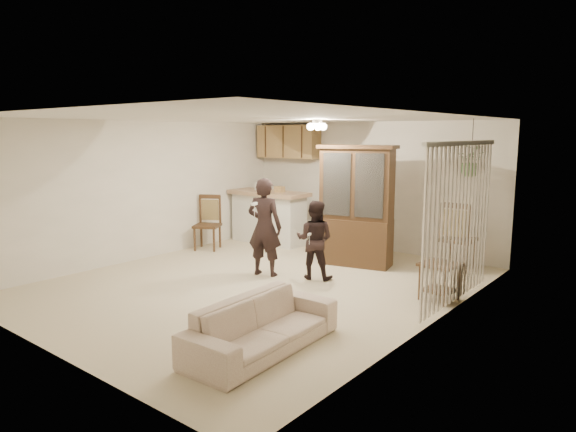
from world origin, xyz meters
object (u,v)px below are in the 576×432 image
Objects in this scene: china_hutch at (356,207)px; chair_hutch_right at (458,250)px; sofa at (262,317)px; chair_hutch_left at (343,244)px; adult at (265,220)px; chair_bar at (207,234)px; side_table at (439,281)px; child at (315,237)px.

chair_hutch_right is (1.51, 0.81, -0.70)m from china_hutch.
chair_hutch_left is (-1.57, 4.02, -0.11)m from sofa.
sofa is 0.90× the size of china_hutch.
adult reaches higher than chair_bar.
chair_bar is at bearing 51.94° from sofa.
chair_bar is 0.93× the size of chair_hutch_right.
chair_bar reaches higher than chair_hutch_left.
adult is 1.70m from china_hutch.
adult is at bearing -49.48° from chair_hutch_left.
chair_hutch_right is at bearing -151.97° from adult.
chair_bar is at bearing -35.21° from adult.
chair_hutch_right is at bearing 15.20° from china_hutch.
side_table is at bearing 174.38° from adult.
chair_hutch_left is (-0.40, 1.46, -0.42)m from child.
adult is 1.56× the size of chair_hutch_right.
chair_bar is 4.71m from chair_hutch_right.
child is 2.02m from side_table.
china_hutch is 1.85m from chair_hutch_right.
child is 1.20m from china_hutch.
china_hutch is 3.12m from chair_bar.
sofa is at bearing 94.80° from child.
adult is 1.33× the size of child.
adult reaches higher than side_table.
sofa is 2.83m from child.
side_table is at bearing -30.84° from chair_bar.
chair_hutch_left is at bearing -117.80° from adult.
sofa is 2.05× the size of chair_hutch_left.
chair_hutch_right reaches higher than sofa.
china_hutch is at bearing -112.60° from child.
adult is at bearing -168.63° from side_table.
child is 2.35× the size of side_table.
adult is 0.85m from child.
adult is at bearing 43.58° from chair_hutch_right.
side_table is (1.97, 0.20, -0.41)m from child.
chair_bar is at bearing 178.17° from side_table.
side_table is 0.63× the size of chair_hutch_left.
chair_hutch_left reaches higher than side_table.
child is 1.26× the size of chair_bar.
chair_hutch_left is at bearing 151.99° from side_table.
china_hutch is 2.27× the size of chair_hutch_left.
chair_bar is (-4.04, 2.91, -0.06)m from sofa.
child is at bearing -36.07° from chair_bar.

